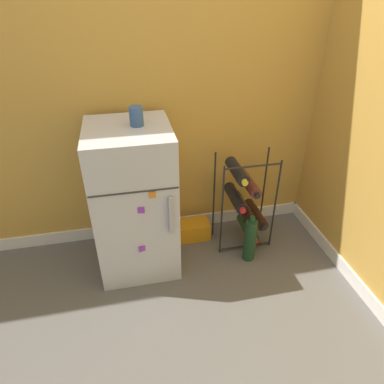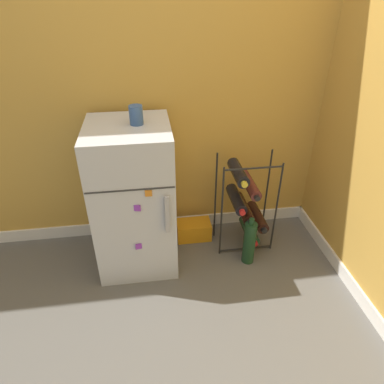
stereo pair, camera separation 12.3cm
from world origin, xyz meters
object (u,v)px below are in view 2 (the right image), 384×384
Objects in this scene: soda_box at (194,230)px; fridge_top_cup at (136,115)px; loose_bottle_floor at (249,242)px; wine_rack at (246,203)px; mini_fridge at (134,198)px.

soda_box is 2.33× the size of fridge_top_cup.
soda_box is 0.44m from loose_bottle_floor.
fridge_top_cup reaches higher than wine_rack.
fridge_top_cup is 1.06m from loose_bottle_floor.
mini_fridge reaches higher than loose_bottle_floor.
wine_rack reaches higher than loose_bottle_floor.
wine_rack is at bearing 1.96° from fridge_top_cup.
fridge_top_cup is at bearing -178.04° from wine_rack.
mini_fridge is 0.73m from wine_rack.
soda_box is (-0.33, 0.10, -0.27)m from wine_rack.
mini_fridge is 8.98× the size of fridge_top_cup.
wine_rack is at bearing -17.51° from soda_box.
mini_fridge is 0.57m from soda_box.
mini_fridge is at bearing -159.54° from soda_box.
soda_box is 0.70× the size of loose_bottle_floor.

